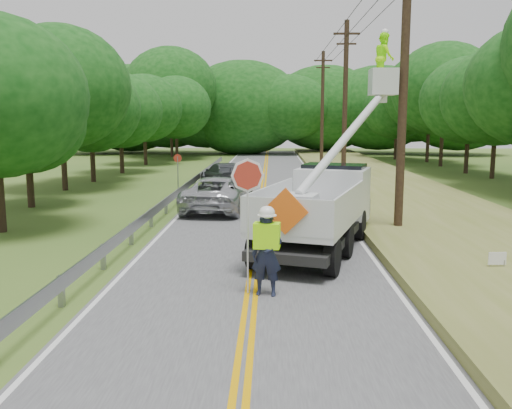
{
  "coord_description": "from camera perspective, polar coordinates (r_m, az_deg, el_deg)",
  "views": [
    {
      "loc": [
        0.44,
        -10.32,
        4.02
      ],
      "look_at": [
        0.0,
        6.0,
        1.5
      ],
      "focal_mm": 38.37,
      "sensor_mm": 36.0,
      "label": 1
    }
  ],
  "objects": [
    {
      "name": "ground",
      "position": [
        11.08,
        -0.86,
        -12.49
      ],
      "size": [
        140.0,
        140.0,
        0.0
      ],
      "primitive_type": "plane",
      "color": "#32531C",
      "rests_on": "ground"
    },
    {
      "name": "flagger",
      "position": [
        12.53,
        1.08,
        -4.52
      ],
      "size": [
        1.19,
        0.55,
        3.15
      ],
      "color": "#191E33",
      "rests_on": "road"
    },
    {
      "name": "tall_grass_verge",
      "position": [
        25.51,
        16.66,
        -0.32
      ],
      "size": [
        7.0,
        96.0,
        0.3
      ],
      "primitive_type": "cube",
      "color": "#606A26",
      "rests_on": "ground"
    },
    {
      "name": "road",
      "position": [
        24.65,
        0.5,
        -0.59
      ],
      "size": [
        7.2,
        96.0,
        0.03
      ],
      "color": "#454547",
      "rests_on": "ground"
    },
    {
      "name": "suv_darkgrey",
      "position": [
        32.9,
        -3.31,
        3.09
      ],
      "size": [
        3.63,
        5.57,
        1.5
      ],
      "primitive_type": "imported",
      "rotation": [
        0.0,
        0.0,
        3.46
      ],
      "color": "#3E4347",
      "rests_on": "road"
    },
    {
      "name": "treeline_horizon",
      "position": [
        66.74,
        0.11,
        10.04
      ],
      "size": [
        56.68,
        14.2,
        11.28
      ],
      "color": "#0D3F0F",
      "rests_on": "ground"
    },
    {
      "name": "stop_sign_permanent",
      "position": [
        30.29,
        -8.16,
        3.78
      ],
      "size": [
        0.47,
        0.06,
        2.2
      ],
      "color": "gray",
      "rests_on": "ground"
    },
    {
      "name": "treeline_left",
      "position": [
        43.8,
        -13.24,
        10.87
      ],
      "size": [
        10.14,
        57.69,
        11.94
      ],
      "color": "#332319",
      "rests_on": "ground"
    },
    {
      "name": "suv_silver",
      "position": [
        24.45,
        -3.94,
        1.16
      ],
      "size": [
        3.11,
        5.76,
        1.54
      ],
      "primitive_type": "imported",
      "rotation": [
        0.0,
        0.0,
        3.04
      ],
      "color": "#B7B9BE",
      "rests_on": "road"
    },
    {
      "name": "bucket_truck",
      "position": [
        17.97,
        7.51,
        0.91
      ],
      "size": [
        5.07,
        7.5,
        6.95
      ],
      "color": "black",
      "rests_on": "road"
    },
    {
      "name": "yard_sign",
      "position": [
        15.39,
        23.85,
        -5.27
      ],
      "size": [
        0.47,
        0.07,
        0.68
      ],
      "color": "white",
      "rests_on": "ground"
    },
    {
      "name": "utility_poles",
      "position": [
        27.74,
        11.22,
        11.19
      ],
      "size": [
        1.6,
        43.3,
        10.0
      ],
      "color": "black",
      "rests_on": "ground"
    },
    {
      "name": "guardrail",
      "position": [
        25.85,
        -8.4,
        0.97
      ],
      "size": [
        0.18,
        48.0,
        0.77
      ],
      "color": "gray",
      "rests_on": "ground"
    }
  ]
}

